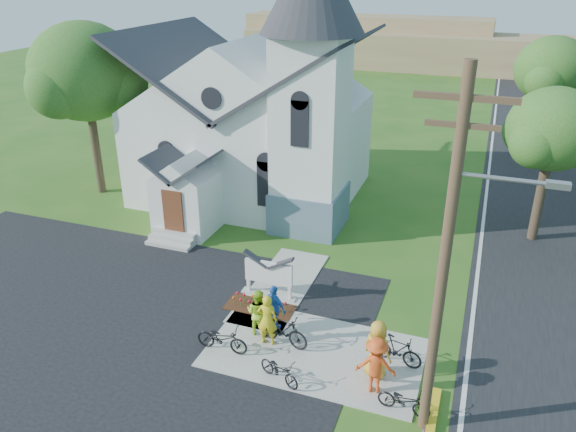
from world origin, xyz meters
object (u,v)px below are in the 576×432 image
at_px(cyclist_1, 258,312).
at_px(cyclist_4, 377,349).
at_px(bike_1, 283,330).
at_px(bike_0, 222,338).
at_px(cyclist_2, 274,308).
at_px(cyclist_3, 376,365).
at_px(bike_4, 404,401).
at_px(bike_2, 279,370).
at_px(utility_pole, 448,256).
at_px(cyclist_0, 267,320).
at_px(bike_3, 397,350).
at_px(church_sign, 269,273).

distance_m(cyclist_1, cyclist_4, 4.33).
bearing_deg(bike_1, bike_0, 132.15).
relative_size(cyclist_2, cyclist_3, 0.92).
bearing_deg(bike_4, cyclist_2, 69.42).
bearing_deg(cyclist_4, cyclist_2, 6.57).
xyz_separation_m(bike_1, bike_2, (0.53, -1.76, -0.16)).
bearing_deg(cyclist_3, utility_pole, 144.96).
bearing_deg(cyclist_2, bike_4, 172.99).
bearing_deg(cyclist_4, cyclist_1, 13.90).
bearing_deg(cyclist_1, cyclist_0, 146.16).
distance_m(bike_2, cyclist_3, 2.93).
bearing_deg(bike_3, church_sign, 78.65).
bearing_deg(utility_pole, cyclist_2, 153.56).
height_order(bike_1, cyclist_4, cyclist_4).
xyz_separation_m(utility_pole, cyclist_2, (-5.59, 2.78, -4.50)).
relative_size(bike_0, cyclist_1, 1.06).
height_order(cyclist_3, cyclist_4, cyclist_4).
xyz_separation_m(church_sign, utility_pole, (6.56, -4.70, 4.38)).
distance_m(bike_1, cyclist_2, 0.98).
bearing_deg(bike_3, cyclist_1, 102.71).
bearing_deg(cyclist_1, utility_pole, 163.38).
xyz_separation_m(utility_pole, bike_4, (-0.66, 0.30, -4.95)).
height_order(church_sign, cyclist_2, cyclist_2).
distance_m(bike_2, bike_4, 3.79).
xyz_separation_m(church_sign, bike_2, (2.11, -4.40, -0.57)).
xyz_separation_m(bike_0, cyclist_2, (1.17, 1.73, 0.38)).
relative_size(church_sign, cyclist_3, 1.19).
bearing_deg(bike_3, bike_1, 107.12).
xyz_separation_m(cyclist_1, bike_2, (1.56, -2.04, -0.44)).
xyz_separation_m(church_sign, cyclist_1, (0.55, -2.36, -0.13)).
xyz_separation_m(bike_0, cyclist_1, (0.74, 1.29, 0.38)).
xyz_separation_m(cyclist_3, cyclist_4, (-0.11, 0.68, 0.06)).
bearing_deg(bike_3, bike_4, -152.56).
xyz_separation_m(bike_3, cyclist_4, (-0.52, -0.81, 0.48)).
xyz_separation_m(bike_2, bike_4, (3.79, 0.00, -0.00)).
bearing_deg(cyclist_4, bike_3, -98.74).
distance_m(utility_pole, cyclist_4, 4.97).
distance_m(cyclist_3, bike_3, 1.60).
xyz_separation_m(utility_pole, bike_0, (-6.76, 1.05, -4.88)).
bearing_deg(bike_2, cyclist_0, 55.92).
bearing_deg(church_sign, bike_4, -36.71).
height_order(cyclist_0, cyclist_2, cyclist_0).
bearing_deg(church_sign, bike_3, -23.50).
distance_m(church_sign, bike_1, 3.10).
bearing_deg(bike_1, utility_pole, -99.94).
height_order(bike_0, cyclist_1, cyclist_1).
xyz_separation_m(bike_1, bike_4, (4.33, -1.76, -0.16)).
bearing_deg(bike_0, cyclist_4, -84.50).
distance_m(utility_pole, cyclist_3, 4.81).
height_order(cyclist_2, bike_3, cyclist_2).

